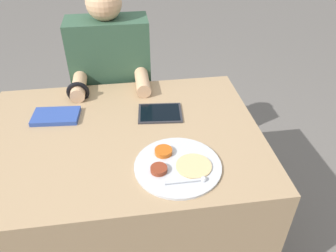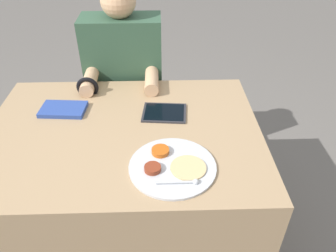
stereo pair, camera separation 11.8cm
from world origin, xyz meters
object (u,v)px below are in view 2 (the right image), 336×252
Objects in this scene: red_notebook at (63,110)px; tablet_device at (164,113)px; thali_tray at (172,166)px; person_diner at (126,94)px.

red_notebook is 0.47m from tablet_device.
tablet_device is at bearing 93.39° from thali_tray.
person_diner is at bearing 116.36° from tablet_device.
thali_tray is 0.36m from tablet_device.
person_diner reaches higher than thali_tray.
thali_tray is at bearing -73.27° from person_diner.
thali_tray is at bearing -86.61° from tablet_device.
tablet_device is at bearing -63.64° from person_diner.
thali_tray reaches higher than red_notebook.
thali_tray is 1.53× the size of red_notebook.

